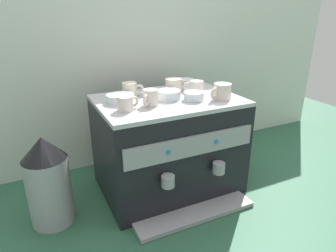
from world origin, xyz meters
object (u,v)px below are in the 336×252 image
(ceramic_bowl_1, at_px, (194,96))
(milk_pitcher, at_px, (242,154))
(ceramic_cup_0, at_px, (126,103))
(ceramic_cup_3, at_px, (174,86))
(ceramic_bowl_2, at_px, (120,99))
(ceramic_cup_4, at_px, (222,92))
(ceramic_cup_2, at_px, (130,89))
(ceramic_bowl_0, at_px, (185,83))
(ceramic_cup_1, at_px, (150,98))
(ceramic_cup_5, at_px, (196,87))
(ceramic_bowl_3, at_px, (170,95))
(coffee_grinder, at_px, (48,181))
(espresso_machine, at_px, (168,145))

(ceramic_bowl_1, distance_m, milk_pitcher, 0.59)
(ceramic_cup_0, distance_m, ceramic_cup_3, 0.34)
(ceramic_bowl_1, relative_size, ceramic_bowl_2, 0.76)
(ceramic_cup_4, bearing_deg, ceramic_cup_2, 147.39)
(ceramic_cup_3, relative_size, ceramic_bowl_2, 0.96)
(ceramic_cup_0, distance_m, ceramic_bowl_1, 0.33)
(ceramic_cup_0, xyz_separation_m, ceramic_bowl_0, (0.40, 0.23, -0.01))
(ceramic_bowl_1, relative_size, milk_pitcher, 0.70)
(ceramic_cup_0, bearing_deg, ceramic_cup_1, 8.13)
(ceramic_cup_5, bearing_deg, ceramic_cup_4, -70.66)
(ceramic_cup_3, xyz_separation_m, ceramic_bowl_3, (-0.07, -0.09, -0.02))
(ceramic_bowl_1, xyz_separation_m, coffee_grinder, (-0.66, 0.04, -0.29))
(ceramic_cup_5, xyz_separation_m, ceramic_bowl_3, (-0.16, -0.04, -0.01))
(ceramic_cup_3, height_order, ceramic_cup_4, ceramic_cup_4)
(ceramic_cup_2, height_order, ceramic_bowl_0, ceramic_cup_2)
(ceramic_cup_3, relative_size, ceramic_bowl_0, 1.22)
(ceramic_cup_1, xyz_separation_m, milk_pitcher, (0.61, 0.08, -0.44))
(ceramic_cup_1, bearing_deg, espresso_machine, 27.97)
(ceramic_cup_3, bearing_deg, ceramic_cup_4, -54.43)
(espresso_machine, height_order, ceramic_cup_3, ceramic_cup_3)
(ceramic_bowl_3, xyz_separation_m, coffee_grinder, (-0.57, -0.02, -0.29))
(ceramic_bowl_0, bearing_deg, ceramic_cup_4, -81.08)
(milk_pitcher, bearing_deg, ceramic_cup_0, -172.35)
(espresso_machine, relative_size, ceramic_cup_4, 5.47)
(ceramic_bowl_2, height_order, milk_pitcher, ceramic_bowl_2)
(ceramic_cup_2, xyz_separation_m, ceramic_bowl_2, (-0.07, -0.08, -0.02))
(ceramic_cup_0, xyz_separation_m, ceramic_cup_3, (0.30, 0.16, 0.00))
(ceramic_cup_2, relative_size, coffee_grinder, 0.25)
(ceramic_bowl_1, height_order, ceramic_bowl_3, ceramic_bowl_3)
(ceramic_cup_2, bearing_deg, ceramic_cup_5, -15.55)
(ceramic_cup_0, height_order, milk_pitcher, ceramic_cup_0)
(ceramic_cup_2, height_order, ceramic_bowl_2, ceramic_cup_2)
(ceramic_cup_3, relative_size, ceramic_bowl_1, 1.27)
(milk_pitcher, bearing_deg, ceramic_cup_5, 178.35)
(ceramic_cup_1, bearing_deg, ceramic_cup_3, 38.07)
(espresso_machine, xyz_separation_m, ceramic_bowl_1, (0.09, -0.07, 0.26))
(ceramic_bowl_0, bearing_deg, espresso_machine, -137.74)
(ceramic_cup_2, bearing_deg, ceramic_cup_1, -80.49)
(ceramic_cup_3, xyz_separation_m, ceramic_cup_4, (0.14, -0.20, 0.00))
(ceramic_cup_5, relative_size, ceramic_bowl_1, 0.98)
(ceramic_cup_5, xyz_separation_m, ceramic_bowl_0, (0.01, 0.13, -0.01))
(ceramic_cup_2, relative_size, ceramic_cup_3, 0.86)
(ceramic_bowl_0, relative_size, milk_pitcher, 0.72)
(ceramic_bowl_2, height_order, ceramic_bowl_3, ceramic_bowl_3)
(ceramic_bowl_1, height_order, coffee_grinder, ceramic_bowl_1)
(ceramic_cup_5, bearing_deg, espresso_machine, -170.23)
(ceramic_cup_3, xyz_separation_m, ceramic_bowl_0, (0.10, 0.07, -0.01))
(ceramic_cup_1, height_order, ceramic_cup_5, ceramic_cup_1)
(ceramic_bowl_0, bearing_deg, coffee_grinder, -165.93)
(ceramic_cup_0, height_order, ceramic_bowl_3, ceramic_cup_0)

